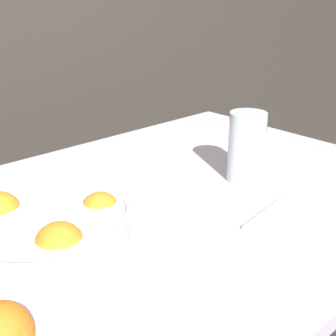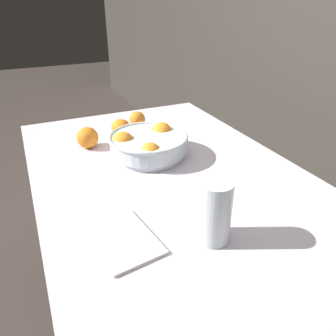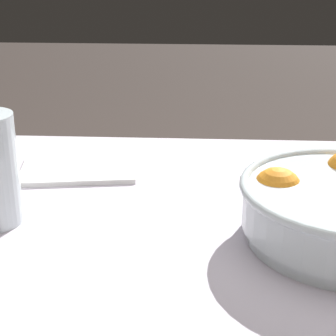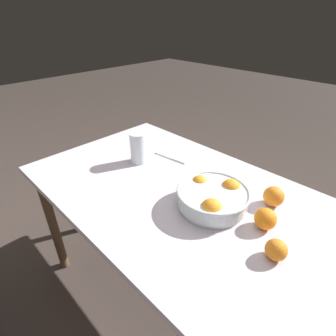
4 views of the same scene
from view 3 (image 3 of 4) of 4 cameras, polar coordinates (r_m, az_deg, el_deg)
dining_table at (r=0.79m, az=4.29°, el=-12.26°), size 1.38×0.84×0.73m
napkin at (r=0.99m, az=-9.08°, el=-0.03°), size 0.21×0.16×0.01m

